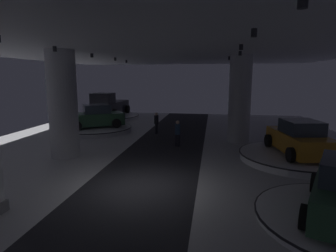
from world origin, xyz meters
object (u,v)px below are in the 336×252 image
display_platform_far_left (96,129)px  display_car_far_left (95,117)px  column_right (240,99)px  display_platform_mid_right (297,157)px  display_car_mid_right (299,139)px  visitor_walking_far (156,122)px  visitor_walking_near (178,132)px  pickup_truck_deep_left (109,106)px  display_platform_deep_left (110,116)px  column_left (63,105)px

display_platform_far_left → display_car_far_left: display_car_far_left is taller
column_right → display_platform_mid_right: (2.60, -3.85, -2.55)m
display_car_mid_right → visitor_walking_far: (-8.33, 5.56, -0.23)m
display_car_mid_right → visitor_walking_near: size_ratio=2.79×
pickup_truck_deep_left → display_platform_deep_left: bearing=88.0°
pickup_truck_deep_left → visitor_walking_far: 9.11m
visitor_walking_near → visitor_walking_far: 4.09m
pickup_truck_deep_left → column_right: bearing=-35.2°
display_platform_far_left → display_car_mid_right: bearing=-23.5°
display_platform_mid_right → display_platform_far_left: 14.29m
display_platform_deep_left → display_car_mid_right: display_car_mid_right is taller
display_platform_mid_right → display_car_mid_right: 0.93m
pickup_truck_deep_left → display_car_far_left: (1.39, -6.55, -0.13)m
display_car_far_left → visitor_walking_near: size_ratio=2.84×
column_right → visitor_walking_far: (-5.72, 1.68, -1.84)m
pickup_truck_deep_left → display_car_mid_right: pickup_truck_deep_left is taller
display_platform_deep_left → display_platform_far_left: size_ratio=1.04×
column_right → pickup_truck_deep_left: 14.61m
display_car_mid_right → display_platform_mid_right: bearing=99.5°
display_platform_deep_left → display_car_far_left: display_car_far_left is taller
display_platform_mid_right → visitor_walking_near: bearing=162.7°
column_left → column_right: bearing=27.9°
display_platform_deep_left → visitor_walking_far: visitor_walking_far is taller
column_right → display_car_mid_right: (2.61, -3.88, -1.62)m
visitor_walking_near → column_right: bearing=27.0°
column_left → display_platform_mid_right: size_ratio=0.96×
display_car_far_left → visitor_walking_near: bearing=-28.8°
display_car_mid_right → display_platform_deep_left: bearing=139.0°
display_platform_mid_right → visitor_walking_near: visitor_walking_near is taller
display_platform_far_left → column_right: bearing=-9.8°
pickup_truck_deep_left → visitor_walking_near: (8.16, -10.27, -0.35)m
display_platform_far_left → visitor_walking_near: 7.77m
display_platform_mid_right → visitor_walking_far: visitor_walking_far is taller
display_car_mid_right → display_car_far_left: bearing=156.4°
column_right → display_car_mid_right: bearing=-56.1°
pickup_truck_deep_left → display_car_mid_right: (14.48, -12.27, -0.13)m
display_platform_deep_left → display_car_far_left: bearing=-78.7°
display_platform_deep_left → visitor_walking_far: bearing=-48.9°
pickup_truck_deep_left → display_platform_far_left: (1.36, -6.57, -1.06)m
column_right → display_platform_mid_right: bearing=-55.9°
column_left → display_platform_deep_left: (-2.57, 13.63, -2.57)m
display_car_mid_right → visitor_walking_far: 10.02m
pickup_truck_deep_left → display_platform_far_left: bearing=-78.3°
display_platform_mid_right → display_platform_deep_left: bearing=139.0°
display_platform_far_left → visitor_walking_near: visitor_walking_near is taller
visitor_walking_near → column_left: bearing=-151.4°
display_platform_deep_left → display_platform_mid_right: 19.15m
visitor_walking_near → visitor_walking_far: same height
column_left → display_platform_deep_left: bearing=100.7°
column_left → display_platform_deep_left: 14.11m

